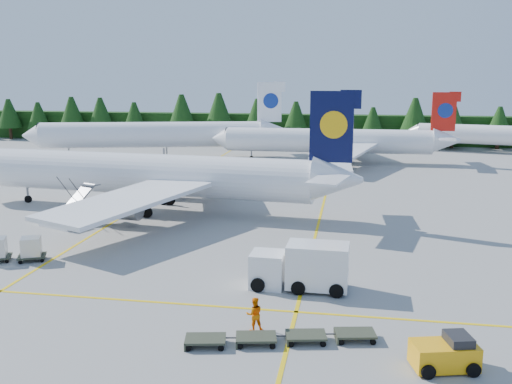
% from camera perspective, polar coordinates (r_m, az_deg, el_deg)
% --- Properties ---
extents(ground, '(320.00, 320.00, 0.00)m').
position_cam_1_polar(ground, '(42.30, -3.32, -8.13)').
color(ground, gray).
rests_on(ground, ground).
extents(taxi_stripe_a, '(0.25, 120.00, 0.01)m').
position_cam_1_polar(taxi_stripe_a, '(64.73, -11.43, -1.31)').
color(taxi_stripe_a, yellow).
rests_on(taxi_stripe_a, ground).
extents(taxi_stripe_b, '(0.25, 120.00, 0.01)m').
position_cam_1_polar(taxi_stripe_b, '(60.54, 6.54, -2.06)').
color(taxi_stripe_b, yellow).
rests_on(taxi_stripe_b, ground).
extents(taxi_stripe_cross, '(80.00, 0.25, 0.01)m').
position_cam_1_polar(taxi_stripe_cross, '(36.89, -5.46, -11.22)').
color(taxi_stripe_cross, yellow).
rests_on(taxi_stripe_cross, ground).
extents(treeline_hedge, '(220.00, 4.00, 6.00)m').
position_cam_1_polar(treeline_hedge, '(121.60, 5.46, 6.32)').
color(treeline_hedge, black).
rests_on(treeline_hedge, ground).
extents(airliner_navy, '(43.97, 36.04, 12.79)m').
position_cam_1_polar(airliner_navy, '(62.15, -12.09, 1.73)').
color(airliner_navy, white).
rests_on(airliner_navy, ground).
extents(airliner_red, '(39.64, 32.64, 11.53)m').
position_cam_1_polar(airliner_red, '(95.23, 6.75, 5.09)').
color(airliner_red, white).
rests_on(airliner_red, ground).
extents(airliner_far_left, '(43.82, 14.18, 12.97)m').
position_cam_1_polar(airliner_far_left, '(101.25, -11.08, 5.68)').
color(airliner_far_left, white).
rests_on(airliner_far_left, ground).
extents(airliner_far_right, '(36.06, 10.57, 10.61)m').
position_cam_1_polar(airliner_far_right, '(114.58, 23.17, 5.27)').
color(airliner_far_right, white).
rests_on(airliner_far_right, ground).
extents(airstairs, '(4.69, 6.13, 3.62)m').
position_cam_1_polar(airstairs, '(57.75, -18.66, -2.48)').
color(airstairs, white).
rests_on(airstairs, ground).
extents(service_truck, '(6.67, 2.61, 3.19)m').
position_cam_1_polar(service_truck, '(39.04, 4.39, -7.41)').
color(service_truck, white).
rests_on(service_truck, ground).
extents(baggage_tug, '(3.46, 2.41, 1.68)m').
position_cam_1_polar(baggage_tug, '(30.71, 18.45, -15.05)').
color(baggage_tug, '#F2A30D').
rests_on(baggage_tug, ground).
extents(dolly_train, '(10.33, 3.82, 0.13)m').
position_cam_1_polar(dolly_train, '(31.93, 2.53, -14.18)').
color(dolly_train, '#35392A').
rests_on(dolly_train, ground).
extents(uld_pair, '(5.09, 2.93, 1.58)m').
position_cam_1_polar(uld_pair, '(48.40, -23.06, -5.17)').
color(uld_pair, '#35392A').
rests_on(uld_pair, ground).
extents(crew_a, '(0.76, 0.54, 1.96)m').
position_cam_1_polar(crew_a, '(40.36, 5.08, -7.67)').
color(crew_a, '#EF3F05').
rests_on(crew_a, ground).
extents(crew_b, '(1.17, 1.03, 2.00)m').
position_cam_1_polar(crew_b, '(33.03, -0.16, -12.12)').
color(crew_b, orange).
rests_on(crew_b, ground).
extents(crew_c, '(0.66, 0.89, 1.99)m').
position_cam_1_polar(crew_c, '(40.62, 0.44, -7.47)').
color(crew_c, red).
rests_on(crew_c, ground).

